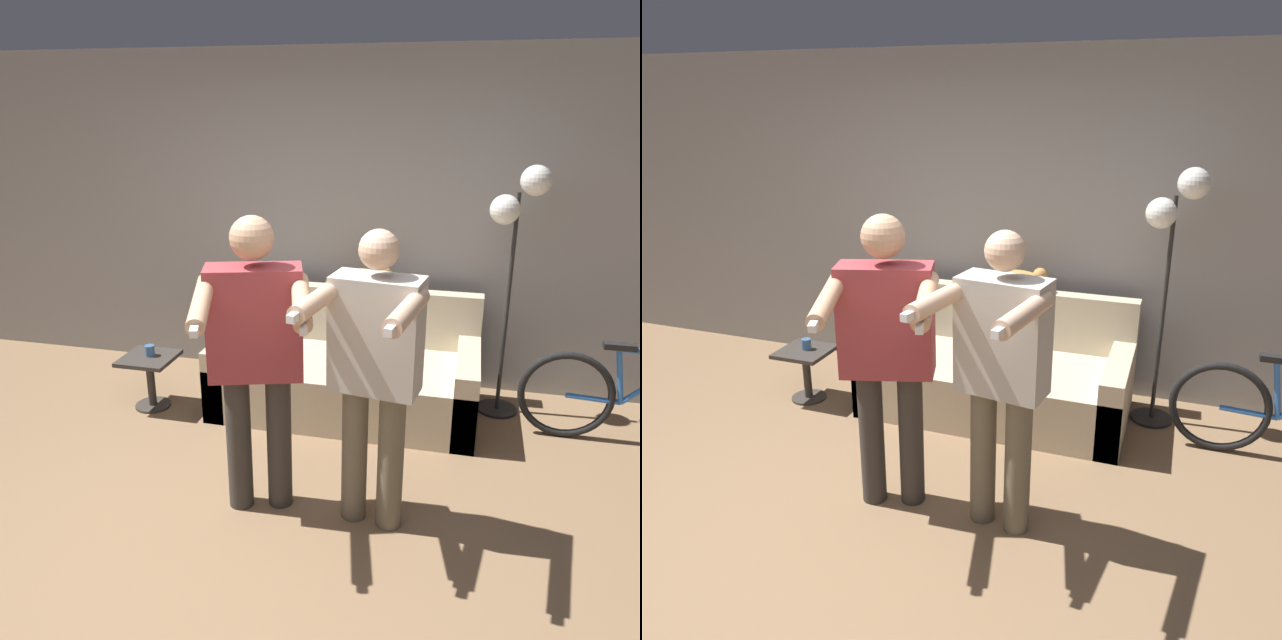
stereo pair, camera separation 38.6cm
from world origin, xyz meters
TOP-DOWN VIEW (x-y plane):
  - ground_plane at (0.00, 0.00)m, footprint 16.00×16.00m
  - wall_back at (0.00, 2.44)m, footprint 10.00×0.05m
  - couch at (0.30, 1.84)m, footprint 1.92×0.94m
  - person_left at (0.07, 0.51)m, footprint 0.69×0.79m
  - person_right at (0.70, 0.50)m, footprint 0.59×0.73m
  - cat at (0.37, 2.19)m, footprint 0.52×0.12m
  - floor_lamp at (1.43, 2.04)m, footprint 0.39×0.30m
  - side_table at (-1.14, 1.48)m, footprint 0.38×0.38m
  - cup at (-1.13, 1.50)m, footprint 0.07×0.07m
  - bicycle at (2.30, 1.74)m, footprint 1.55×0.07m

SIDE VIEW (x-z plane):
  - ground_plane at x=0.00m, z-range 0.00..0.00m
  - couch at x=0.30m, z-range -0.16..0.69m
  - side_table at x=-1.14m, z-range 0.09..0.50m
  - bicycle at x=2.30m, z-range -0.03..0.69m
  - cup at x=-1.13m, z-range 0.41..0.49m
  - cat at x=0.37m, z-range 0.83..1.02m
  - person_right at x=0.70m, z-range 0.13..1.77m
  - person_left at x=0.07m, z-range 0.14..1.82m
  - wall_back at x=0.00m, z-range 0.00..2.60m
  - floor_lamp at x=1.43m, z-range 0.51..2.32m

